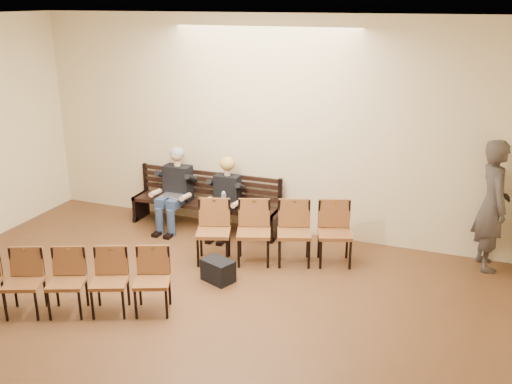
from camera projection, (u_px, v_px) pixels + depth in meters
The scene contains 10 objects.
room_walls at pixel (106, 134), 5.16m from camera, with size 8.02×10.01×3.51m.
bench at pixel (205, 215), 9.64m from camera, with size 2.60×0.90×0.45m, color black.
seated_man at pixel (175, 188), 9.55m from camera, with size 0.57×0.78×1.36m, color black, non-canonical shape.
seated_woman at pixel (225, 200), 9.27m from camera, with size 0.50×0.70×1.17m, color black, non-canonical shape.
laptop at pixel (172, 197), 9.46m from camera, with size 0.33×0.26×0.24m, color silver.
water_bottle at pixel (224, 206), 9.04m from camera, with size 0.08×0.08×0.25m, color silver.
bag at pixel (218, 270), 7.83m from camera, with size 0.42×0.29×0.31m, color black.
passerby at pixel (494, 196), 7.95m from camera, with size 0.80×0.52×2.18m, color #38322E.
chair_row_front at pixel (274, 233), 8.28m from camera, with size 2.25×0.51×0.93m, color brown.
chair_row_back at pixel (66, 283), 6.95m from camera, with size 2.51×0.45×0.82m, color brown.
Camera 1 is at (3.07, -3.45, 3.71)m, focal length 40.00 mm.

